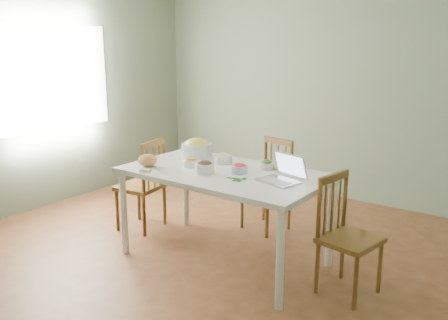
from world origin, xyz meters
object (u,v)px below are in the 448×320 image
Objects in this scene: chair_right at (351,237)px; bread_boule at (147,160)px; chair_left at (140,184)px; laptop at (278,169)px; dining_table at (224,216)px; chair_far at (266,186)px; bowl_squash at (197,148)px.

bread_boule is at bearing 110.90° from chair_right.
laptop reaches higher than chair_left.
chair_far is at bearing 95.48° from dining_table.
chair_left is 5.58× the size of bread_boule.
dining_table is 1.14m from chair_right.
dining_table is 1.88× the size of chair_right.
chair_right is (2.28, -0.01, -0.01)m from chair_left.
chair_left reaches higher than chair_far.
chair_far is 0.85m from bowl_squash.
laptop is at bearing -0.82° from dining_table.
chair_far is 1.32m from bread_boule.
chair_right is (1.13, 0.09, 0.05)m from dining_table.
chair_right is 5.46× the size of bread_boule.
laptop is at bearing -15.13° from bowl_squash.
chair_right is at bearing -6.66° from bowl_squash.
chair_right is at bearing -20.62° from chair_far.
bread_boule is 0.53× the size of laptop.
chair_far is at bearing 67.71° from chair_right.
bread_boule is at bearing -102.32° from bowl_squash.
dining_table is at bearing -167.08° from laptop.
bowl_squash is (0.12, 0.55, 0.03)m from bread_boule.
dining_table is 5.81× the size of bowl_squash.
bowl_squash reaches higher than bread_boule.
laptop is at bearing 12.37° from bread_boule.
chair_right is at bearing 22.90° from laptop.
chair_left is 0.78m from bowl_squash.
chair_left is at bearing 175.28° from dining_table.
laptop is at bearing -42.65° from chair_far.
bread_boule is at bearing -157.64° from dining_table.
dining_table is at bearing -73.26° from chair_far.
dining_table is 10.28× the size of bread_boule.
laptop reaches higher than chair_far.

